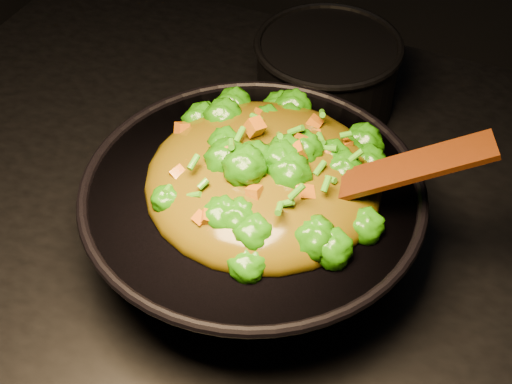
% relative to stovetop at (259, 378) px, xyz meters
% --- Properties ---
extents(stovetop, '(1.20, 0.90, 0.90)m').
position_rel_stovetop_xyz_m(stovetop, '(0.00, 0.00, 0.00)').
color(stovetop, black).
rests_on(stovetop, ground).
extents(wok, '(0.44, 0.44, 0.11)m').
position_rel_stovetop_xyz_m(wok, '(0.02, -0.07, 0.51)').
color(wok, black).
rests_on(wok, stovetop).
extents(stir_fry, '(0.34, 0.34, 0.10)m').
position_rel_stovetop_xyz_m(stir_fry, '(0.03, -0.06, 0.61)').
color(stir_fry, '#237608').
rests_on(stir_fry, wok).
extents(spatula, '(0.25, 0.14, 0.11)m').
position_rel_stovetop_xyz_m(spatula, '(0.15, -0.05, 0.61)').
color(spatula, '#321203').
rests_on(spatula, wok).
extents(back_pot, '(0.23, 0.23, 0.12)m').
position_rel_stovetop_xyz_m(back_pot, '(0.01, 0.24, 0.51)').
color(back_pot, black).
rests_on(back_pot, stovetop).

